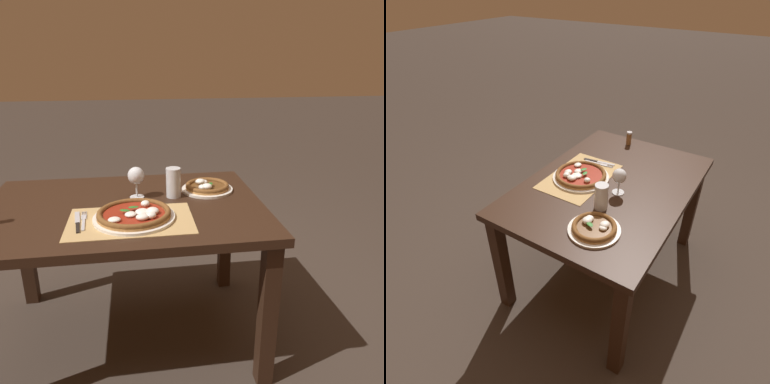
{
  "view_description": "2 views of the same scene",
  "coord_description": "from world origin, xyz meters",
  "views": [
    {
      "loc": [
        0.07,
        -1.64,
        1.38
      ],
      "look_at": [
        0.31,
        -0.07,
        0.81
      ],
      "focal_mm": 35.0,
      "sensor_mm": 36.0,
      "label": 1
    },
    {
      "loc": [
        1.46,
        0.71,
        1.78
      ],
      "look_at": [
        0.22,
        -0.09,
        0.77
      ],
      "focal_mm": 30.0,
      "sensor_mm": 36.0,
      "label": 2
    }
  ],
  "objects": [
    {
      "name": "pizza_near",
      "position": [
        0.05,
        -0.18,
        0.76
      ],
      "size": [
        0.34,
        0.34,
        0.05
      ],
      "color": "silver",
      "rests_on": "paper_placemat"
    },
    {
      "name": "ground_plane",
      "position": [
        0.0,
        0.0,
        0.0
      ],
      "size": [
        24.0,
        24.0,
        0.0
      ],
      "primitive_type": "plane",
      "color": "#382D26"
    },
    {
      "name": "pint_glass",
      "position": [
        0.24,
        0.07,
        0.81
      ],
      "size": [
        0.07,
        0.07,
        0.15
      ],
      "color": "silver",
      "rests_on": "dining_table"
    },
    {
      "name": "pepper_shaker",
      "position": [
        -0.54,
        -0.14,
        0.79
      ],
      "size": [
        0.04,
        0.04,
        0.1
      ],
      "color": "brown",
      "rests_on": "dining_table"
    },
    {
      "name": "knife",
      "position": [
        -0.18,
        -0.18,
        0.75
      ],
      "size": [
        0.05,
        0.22,
        0.01
      ],
      "color": "black",
      "rests_on": "paper_placemat"
    },
    {
      "name": "pizza_far",
      "position": [
        0.42,
        0.14,
        0.76
      ],
      "size": [
        0.26,
        0.26,
        0.05
      ],
      "color": "silver",
      "rests_on": "dining_table"
    },
    {
      "name": "paper_placemat",
      "position": [
        0.03,
        -0.19,
        0.74
      ],
      "size": [
        0.52,
        0.33,
        0.0
      ],
      "primitive_type": "cube",
      "color": "tan",
      "rests_on": "dining_table"
    },
    {
      "name": "dining_table",
      "position": [
        0.0,
        0.0,
        0.64
      ],
      "size": [
        1.29,
        0.9,
        0.74
      ],
      "color": "black",
      "rests_on": "ground"
    },
    {
      "name": "wine_glass",
      "position": [
        0.06,
        0.09,
        0.85
      ],
      "size": [
        0.08,
        0.08,
        0.16
      ],
      "color": "silver",
      "rests_on": "dining_table"
    },
    {
      "name": "fork",
      "position": [
        -0.16,
        -0.17,
        0.75
      ],
      "size": [
        0.03,
        0.2,
        0.0
      ],
      "color": "#B7B7BC",
      "rests_on": "paper_placemat"
    }
  ]
}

